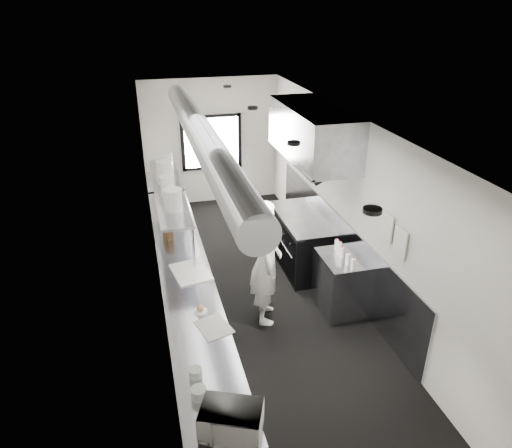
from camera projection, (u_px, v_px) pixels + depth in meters
floor at (256, 294)px, 7.59m from camera, size 3.00×8.00×0.01m
ceiling at (256, 122)px, 6.37m from camera, size 3.00×8.00×0.01m
wall_back at (211, 142)px, 10.46m from camera, size 3.00×0.02×2.80m
wall_front at (390, 434)px, 3.50m from camera, size 3.00×0.02×2.80m
wall_left at (154, 226)px, 6.64m from camera, size 0.02×8.00×2.80m
wall_right at (349, 205)px, 7.32m from camera, size 0.02×8.00×2.80m
wall_cladding at (336, 244)px, 7.95m from camera, size 0.03×5.50×1.10m
hvac_duct at (202, 136)px, 6.67m from camera, size 0.40×6.40×0.40m
service_window at (212, 143)px, 10.43m from camera, size 1.36×0.05×1.25m
exhaust_hood at (312, 133)px, 7.40m from camera, size 0.81×2.20×0.88m
prep_counter at (187, 298)px, 6.70m from camera, size 0.70×6.00×0.90m
pass_shelf at (169, 190)px, 7.52m from camera, size 0.45×3.00×0.68m
range at (303, 241)px, 8.23m from camera, size 0.88×1.60×0.94m
bottle_station at (342, 283)px, 7.05m from camera, size 0.65×0.80×0.90m
far_work_table at (166, 200)px, 9.92m from camera, size 0.70×1.20×0.90m
notice_sheet_a at (387, 227)px, 6.18m from camera, size 0.02×0.28×0.38m
notice_sheet_b at (400, 242)px, 5.90m from camera, size 0.02×0.28×0.38m
line_cook at (266, 262)px, 6.64m from camera, size 0.58×0.77×1.89m
microwave at (231, 421)px, 4.03m from camera, size 0.59×0.53×0.29m
deli_tub_a at (199, 393)px, 4.44m from camera, size 0.18×0.18×0.11m
deli_tub_b at (196, 373)px, 4.69m from camera, size 0.16×0.16×0.10m
newspaper at (214, 327)px, 5.41m from camera, size 0.44×0.50×0.01m
small_plate at (200, 311)px, 5.67m from camera, size 0.21×0.21×0.01m
pastry at (200, 308)px, 5.65m from camera, size 0.09×0.09×0.09m
cutting_board at (191, 272)px, 6.47m from camera, size 0.56×0.69×0.02m
knife_block at (168, 232)px, 7.35m from camera, size 0.16×0.23×0.23m
plate_stack_a at (173, 200)px, 6.68m from camera, size 0.35×0.35×0.31m
plate_stack_b at (168, 186)px, 7.20m from camera, size 0.29×0.29×0.30m
plate_stack_c at (165, 172)px, 7.63m from camera, size 0.35×0.35×0.38m
plate_stack_d at (165, 165)px, 7.90m from camera, size 0.32×0.32×0.41m
squeeze_bottle_a at (353, 264)px, 6.52m from camera, size 0.06×0.06×0.17m
squeeze_bottle_b at (348, 259)px, 6.63m from camera, size 0.07×0.07×0.17m
squeeze_bottle_c at (342, 253)px, 6.81m from camera, size 0.07×0.07×0.16m
squeeze_bottle_d at (339, 248)px, 6.89m from camera, size 0.07×0.07×0.20m
squeeze_bottle_e at (336, 245)px, 7.03m from camera, size 0.06×0.06×0.16m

